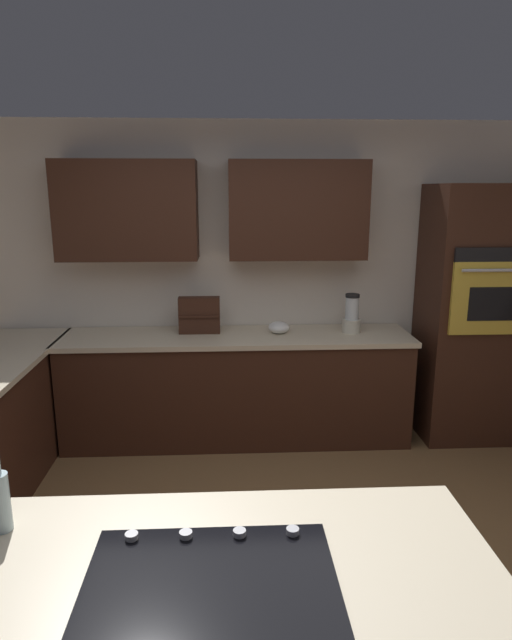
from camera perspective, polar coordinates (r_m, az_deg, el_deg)
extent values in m
plane|color=brown|center=(3.24, 0.52, -25.59)|extent=(14.00, 14.00, 0.00)
cube|color=silver|center=(4.67, -0.97, 4.40)|extent=(6.00, 0.10, 2.60)
cube|color=#381E14|center=(4.42, 4.39, 11.49)|extent=(1.10, 0.34, 0.77)
cube|color=#381E14|center=(4.46, -13.44, 11.19)|extent=(1.10, 0.34, 0.77)
cube|color=#381E14|center=(4.52, -2.04, -7.34)|extent=(2.80, 0.60, 0.86)
cube|color=beige|center=(4.38, -2.09, -1.84)|extent=(2.84, 0.64, 0.04)
cube|color=beige|center=(1.80, -4.80, -26.95)|extent=(1.83, 1.05, 0.04)
cube|color=#381E14|center=(4.78, 21.96, 0.53)|extent=(0.80, 0.60, 2.09)
cube|color=gold|center=(4.47, 23.84, 2.10)|extent=(0.66, 0.03, 0.56)
cube|color=black|center=(4.46, 23.86, 1.57)|extent=(0.40, 0.01, 0.26)
cube|color=black|center=(4.42, 24.25, 6.29)|extent=(0.66, 0.02, 0.11)
cylinder|color=silver|center=(4.40, 24.31, 4.81)|extent=(0.56, 0.02, 0.02)
cube|color=black|center=(1.78, -4.81, -26.28)|extent=(0.76, 0.56, 0.01)
cylinder|color=#B2B2B7|center=(1.96, 3.90, -21.36)|extent=(0.04, 0.04, 0.02)
cylinder|color=#B2B2B7|center=(1.95, -1.76, -21.55)|extent=(0.04, 0.04, 0.02)
cylinder|color=#B2B2B7|center=(1.96, -7.43, -21.54)|extent=(0.04, 0.04, 0.02)
cylinder|color=#B2B2B7|center=(1.98, -13.02, -21.35)|extent=(0.04, 0.04, 0.02)
cylinder|color=beige|center=(4.52, 10.04, -0.60)|extent=(0.15, 0.15, 0.11)
cylinder|color=silver|center=(4.48, 10.11, 1.23)|extent=(0.11, 0.11, 0.18)
cylinder|color=black|center=(4.46, 10.17, 2.55)|extent=(0.12, 0.12, 0.03)
ellipsoid|color=white|center=(4.42, 2.43, -0.79)|extent=(0.18, 0.18, 0.10)
cube|color=#381E14|center=(4.43, -6.01, 0.51)|extent=(0.33, 0.10, 0.30)
cube|color=#381E14|center=(4.37, -6.05, 0.35)|extent=(0.32, 0.02, 0.02)
cylinder|color=silver|center=(2.14, -25.38, -17.01)|extent=(0.06, 0.06, 0.21)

